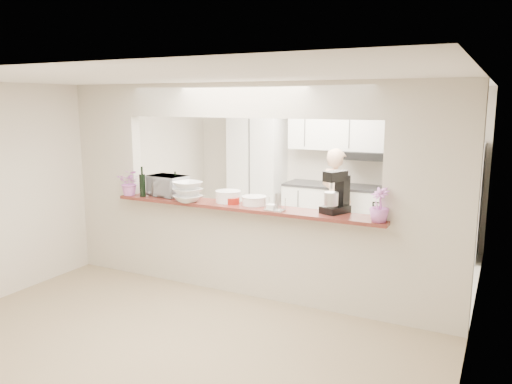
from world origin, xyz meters
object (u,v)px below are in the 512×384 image
Objects in this scene: refrigerator at (453,200)px; toaster_oven at (167,186)px; stand_mixer at (336,194)px; person at (336,200)px.

toaster_oven is at bearing -140.76° from refrigerator.
stand_mixer is (-0.97, -2.59, 0.45)m from refrigerator.
toaster_oven is 2.24m from stand_mixer.
refrigerator is at bearing 46.82° from toaster_oven.
stand_mixer is at bearing 8.29° from toaster_oven.
toaster_oven is 2.69m from person.
person is (1.56, 2.15, -0.43)m from toaster_oven.
toaster_oven is 1.04× the size of stand_mixer.
toaster_oven is at bearing -179.28° from stand_mixer.
refrigerator is 1.71m from person.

